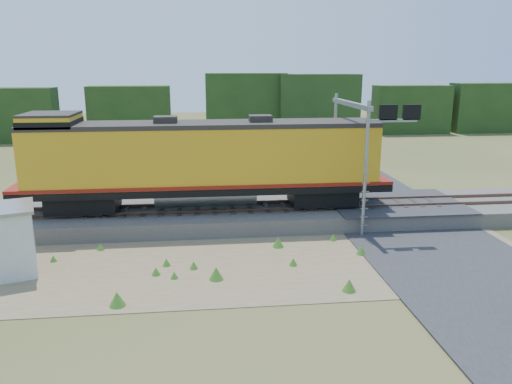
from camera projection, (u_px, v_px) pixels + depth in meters
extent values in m
plane|color=#475123|center=(285.00, 266.00, 20.52)|extent=(140.00, 140.00, 0.00)
cube|color=slate|center=(266.00, 214.00, 26.20)|extent=(70.00, 5.00, 0.80)
cube|color=brown|center=(268.00, 209.00, 25.39)|extent=(70.00, 0.10, 0.16)
cube|color=brown|center=(265.00, 202.00, 26.78)|extent=(70.00, 0.10, 0.16)
cube|color=#8C7754|center=(236.00, 263.00, 20.79)|extent=(26.00, 8.00, 0.03)
cube|color=#38383A|center=(395.00, 203.00, 26.85)|extent=(7.00, 5.20, 0.06)
cube|color=#38383A|center=(323.00, 162.00, 42.45)|extent=(7.00, 24.00, 0.08)
cube|color=#1D3A15|center=(230.00, 109.00, 56.33)|extent=(36.00, 3.00, 6.50)
cube|color=black|center=(84.00, 202.00, 24.98)|extent=(3.38, 2.16, 0.84)
cube|color=black|center=(322.00, 195.00, 26.28)|extent=(3.38, 2.16, 0.84)
cube|color=black|center=(206.00, 187.00, 25.48)|extent=(18.76, 2.81, 0.34)
cylinder|color=gray|center=(206.00, 195.00, 25.59)|extent=(5.16, 1.13, 1.13)
cube|color=gold|center=(205.00, 156.00, 25.08)|extent=(17.35, 2.72, 2.91)
cube|color=maroon|center=(206.00, 182.00, 25.41)|extent=(18.76, 2.86, 0.17)
cube|color=#28231E|center=(204.00, 124.00, 24.70)|extent=(17.35, 2.77, 0.23)
cube|color=gold|center=(51.00, 122.00, 23.86)|extent=(2.44, 2.72, 0.66)
cube|color=#28231E|center=(50.00, 114.00, 23.77)|extent=(2.44, 2.77, 0.11)
cube|color=black|center=(51.00, 123.00, 23.87)|extent=(2.49, 2.77, 0.33)
cube|color=maroon|center=(25.00, 166.00, 24.23)|extent=(0.09, 1.88, 1.13)
cube|color=#28231E|center=(166.00, 121.00, 24.44)|extent=(1.13, 0.94, 0.42)
cube|color=#28231E|center=(260.00, 119.00, 24.94)|extent=(1.13, 0.94, 0.42)
cube|color=silver|center=(5.00, 243.00, 19.37)|extent=(2.67, 2.67, 2.64)
cube|color=gray|center=(0.00, 209.00, 19.03)|extent=(2.94, 2.94, 0.13)
cylinder|color=gray|center=(365.00, 171.00, 23.27)|extent=(0.17, 0.17, 6.48)
cylinder|color=gray|center=(334.00, 151.00, 28.66)|extent=(0.17, 0.17, 6.48)
cube|color=gray|center=(351.00, 104.00, 25.26)|extent=(0.23, 6.20, 0.23)
cube|color=gray|center=(392.00, 121.00, 22.81)|extent=(2.41, 0.14, 0.14)
cube|color=black|center=(388.00, 112.00, 22.70)|extent=(0.83, 0.14, 0.69)
cube|color=black|center=(412.00, 112.00, 22.82)|extent=(0.83, 0.14, 0.69)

